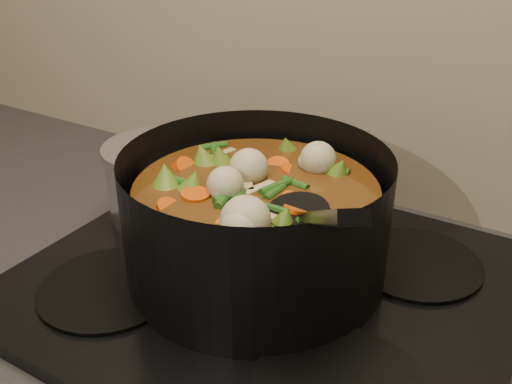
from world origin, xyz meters
The scene contains 3 objects.
stovetop centered at (0.00, 1.93, 0.92)m, with size 0.62×0.54×0.03m.
stockpot centered at (-0.02, 1.93, 1.01)m, with size 0.45×0.45×0.25m.
saucepan centered at (-0.23, 2.00, 0.99)m, with size 0.17×0.17×0.14m.
Camera 1 is at (0.31, 1.39, 1.38)m, focal length 40.00 mm.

